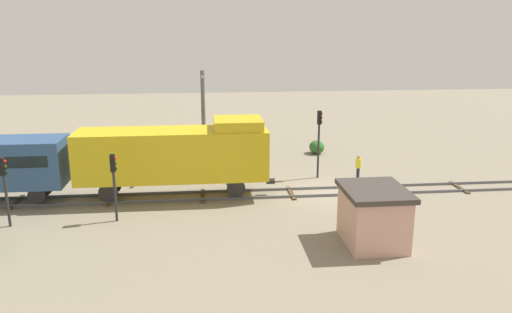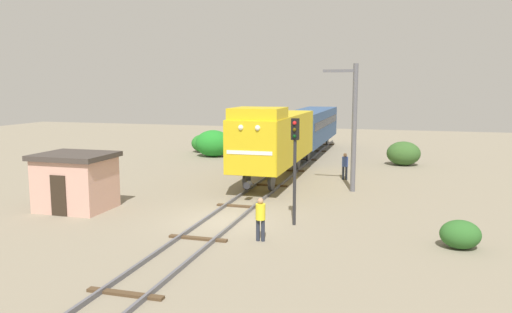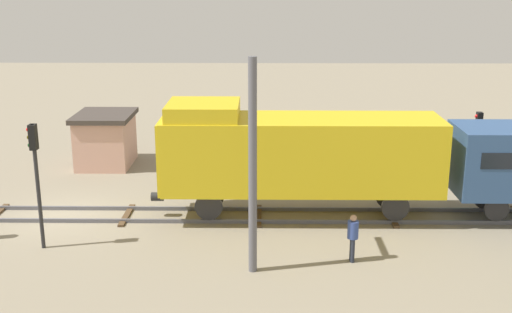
% 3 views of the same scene
% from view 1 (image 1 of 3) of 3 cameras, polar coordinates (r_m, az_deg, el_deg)
% --- Properties ---
extents(ground_plane, '(97.69, 97.69, 0.00)m').
position_cam_1_polar(ground_plane, '(31.44, 8.94, -4.06)').
color(ground_plane, gray).
extents(railway_track, '(2.40, 65.13, 0.16)m').
position_cam_1_polar(railway_track, '(31.42, 8.95, -3.94)').
color(railway_track, '#595960').
rests_on(railway_track, ground).
extents(locomotive, '(2.90, 11.60, 4.60)m').
position_cam_1_polar(locomotive, '(29.70, -9.11, 0.39)').
color(locomotive, gold).
rests_on(locomotive, railway_track).
extents(traffic_signal_near, '(0.32, 0.34, 4.60)m').
position_cam_1_polar(traffic_signal_near, '(33.53, 7.22, 2.80)').
color(traffic_signal_near, '#262628').
rests_on(traffic_signal_near, ground).
extents(traffic_signal_mid, '(0.32, 0.34, 3.63)m').
position_cam_1_polar(traffic_signal_mid, '(26.86, -15.94, -2.04)').
color(traffic_signal_mid, '#262628').
rests_on(traffic_signal_mid, ground).
extents(traffic_signal_far, '(0.32, 0.34, 3.66)m').
position_cam_1_polar(traffic_signal_far, '(28.12, -26.82, -2.30)').
color(traffic_signal_far, '#262628').
rests_on(traffic_signal_far, ground).
extents(worker_near_track, '(0.38, 0.38, 1.70)m').
position_cam_1_polar(worker_near_track, '(33.96, 11.61, -1.02)').
color(worker_near_track, '#262B38').
rests_on(worker_near_track, ground).
extents(worker_by_signal, '(0.38, 0.38, 1.70)m').
position_cam_1_polar(worker_by_signal, '(34.34, -11.60, -0.84)').
color(worker_by_signal, '#262B38').
rests_on(worker_by_signal, ground).
extents(catenary_mast, '(1.94, 0.28, 7.16)m').
position_cam_1_polar(catenary_mast, '(34.24, -6.02, 4.19)').
color(catenary_mast, '#595960').
rests_on(catenary_mast, ground).
extents(relay_hut, '(3.50, 2.90, 2.74)m').
position_cam_1_polar(relay_hut, '(24.20, 13.28, -6.59)').
color(relay_hut, '#D19E8C').
rests_on(relay_hut, ground).
extents(bush_mid, '(2.47, 2.02, 1.80)m').
position_cam_1_polar(bush_mid, '(39.12, -21.29, 0.20)').
color(bush_mid, '#335926').
rests_on(bush_mid, ground).
extents(bush_far, '(1.47, 1.20, 1.07)m').
position_cam_1_polar(bush_far, '(40.61, 6.96, 1.08)').
color(bush_far, '#2C6126').
rests_on(bush_far, ground).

